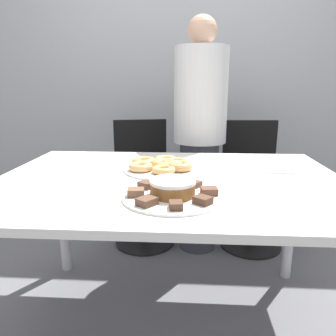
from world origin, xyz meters
The scene contains 25 objects.
ground_plane centered at (0.00, 0.00, 0.00)m, with size 12.00×12.00×0.00m, color slate.
wall_back centered at (0.00, 1.64, 1.30)m, with size 8.00×0.05×2.60m.
table centered at (0.00, 0.00, 0.68)m, with size 1.50×1.08×0.76m.
person_standing centered at (0.15, 0.85, 0.83)m, with size 0.35×0.35×1.58m.
office_chair_left centered at (-0.25, 0.94, 0.43)m, with size 0.53×0.53×0.90m.
office_chair_right centered at (0.54, 0.94, 0.43)m, with size 0.46×0.46×0.90m.
plate_cake centered at (0.03, -0.26, 0.77)m, with size 0.36×0.36×0.01m.
plate_donuts centered at (-0.03, 0.13, 0.77)m, with size 0.38×0.38×0.01m.
frosted_cake centered at (0.03, -0.26, 0.80)m, with size 0.16×0.16×0.06m.
lamington_0 centered at (-0.05, -0.36, 0.78)m, with size 0.08×0.08×0.02m.
lamington_1 centered at (0.04, -0.39, 0.78)m, with size 0.05×0.05×0.02m.
lamington_2 centered at (0.13, -0.34, 0.78)m, with size 0.07×0.07×0.02m.
lamington_3 centered at (0.15, -0.24, 0.78)m, with size 0.06×0.06×0.03m.
lamington_4 centered at (0.11, -0.16, 0.78)m, with size 0.06×0.06×0.02m.
lamington_5 centered at (0.01, -0.13, 0.78)m, with size 0.06×0.06×0.03m.
lamington_6 centered at (-0.08, -0.18, 0.78)m, with size 0.07×0.07×0.02m.
lamington_7 centered at (-0.10, -0.28, 0.78)m, with size 0.06×0.06×0.03m.
donut_0 centered at (-0.03, 0.13, 0.79)m, with size 0.11×0.11×0.04m.
donut_1 centered at (-0.03, 0.23, 0.79)m, with size 0.11×0.11×0.03m.
donut_2 centered at (-0.14, 0.18, 0.79)m, with size 0.12×0.12×0.04m.
donut_3 centered at (-0.14, 0.08, 0.79)m, with size 0.11×0.11×0.04m.
donut_4 centered at (-0.03, 0.04, 0.79)m, with size 0.11×0.11×0.03m.
donut_5 centered at (0.04, 0.09, 0.79)m, with size 0.12×0.12×0.04m.
donut_6 centered at (0.02, 0.16, 0.79)m, with size 0.13×0.13×0.03m.
napkin centered at (0.50, 0.14, 0.76)m, with size 0.13×0.11×0.01m.
Camera 1 is at (0.08, -1.36, 1.15)m, focal length 35.00 mm.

